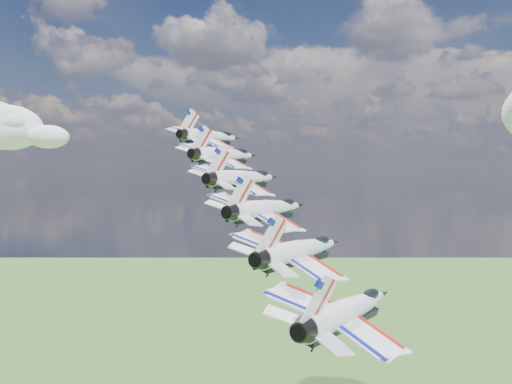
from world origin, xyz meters
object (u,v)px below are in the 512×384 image
at_px(jet_0, 212,136).
at_px(jet_5, 349,309).
at_px(jet_2, 245,178).
at_px(jet_1, 226,155).
at_px(jet_4, 302,250).
at_px(jet_3, 269,208).

xyz_separation_m(jet_0, jet_5, (35.77, -39.22, -16.72)).
height_order(jet_2, jet_5, jet_2).
bearing_deg(jet_1, jet_2, -38.72).
distance_m(jet_1, jet_2, 11.13).
height_order(jet_1, jet_2, jet_1).
xyz_separation_m(jet_1, jet_4, (21.46, -23.53, -10.03)).
xyz_separation_m(jet_1, jet_2, (7.15, -7.84, -3.34)).
bearing_deg(jet_4, jet_0, 141.28).
bearing_deg(jet_5, jet_4, 141.28).
height_order(jet_1, jet_5, jet_1).
bearing_deg(jet_0, jet_2, -38.72).
distance_m(jet_3, jet_5, 22.26).
bearing_deg(jet_5, jet_2, 141.28).
bearing_deg(jet_2, jet_5, -38.72).
xyz_separation_m(jet_3, jet_5, (14.31, -15.69, -6.69)).
bearing_deg(jet_2, jet_3, -38.72).
bearing_deg(jet_3, jet_4, -38.72).
height_order(jet_1, jet_3, jet_1).
bearing_deg(jet_5, jet_3, 141.28).
bearing_deg(jet_3, jet_0, 141.28).
relative_size(jet_2, jet_4, 1.00).
xyz_separation_m(jet_0, jet_4, (28.62, -31.37, -13.37)).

